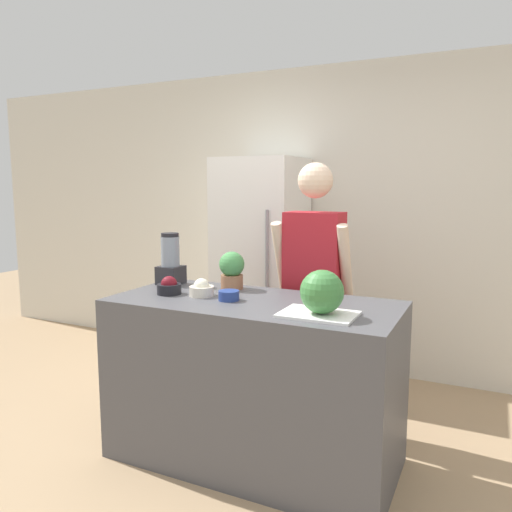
# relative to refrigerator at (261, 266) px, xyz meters

# --- Properties ---
(ground_plane) EXTENTS (14.00, 14.00, 0.00)m
(ground_plane) POSITION_rel_refrigerator_xyz_m (0.58, -1.72, -0.91)
(ground_plane) COLOR tan
(wall_back) EXTENTS (8.00, 0.06, 2.60)m
(wall_back) POSITION_rel_refrigerator_xyz_m (0.58, 0.36, 0.39)
(wall_back) COLOR silver
(wall_back) RESTS_ON ground_plane
(counter_island) EXTENTS (1.63, 0.75, 0.95)m
(counter_island) POSITION_rel_refrigerator_xyz_m (0.58, -1.34, -0.44)
(counter_island) COLOR #4C4C51
(counter_island) RESTS_ON ground_plane
(refrigerator) EXTENTS (0.67, 0.65, 1.83)m
(refrigerator) POSITION_rel_refrigerator_xyz_m (0.00, 0.00, 0.00)
(refrigerator) COLOR white
(refrigerator) RESTS_ON ground_plane
(person) EXTENTS (0.51, 0.27, 1.74)m
(person) POSITION_rel_refrigerator_xyz_m (0.74, -0.77, -0.00)
(person) COLOR gray
(person) RESTS_ON ground_plane
(cutting_board) EXTENTS (0.38, 0.27, 0.01)m
(cutting_board) POSITION_rel_refrigerator_xyz_m (1.02, -1.50, 0.05)
(cutting_board) COLOR white
(cutting_board) RESTS_ON counter_island
(watermelon) EXTENTS (0.22, 0.22, 0.22)m
(watermelon) POSITION_rel_refrigerator_xyz_m (1.03, -1.50, 0.16)
(watermelon) COLOR #3D7F3D
(watermelon) RESTS_ON cutting_board
(bowl_cherries) EXTENTS (0.14, 0.14, 0.11)m
(bowl_cherries) POSITION_rel_refrigerator_xyz_m (0.05, -1.40, 0.08)
(bowl_cherries) COLOR black
(bowl_cherries) RESTS_ON counter_island
(bowl_cream) EXTENTS (0.14, 0.14, 0.11)m
(bowl_cream) POSITION_rel_refrigerator_xyz_m (0.25, -1.37, 0.08)
(bowl_cream) COLOR beige
(bowl_cream) RESTS_ON counter_island
(bowl_small_blue) EXTENTS (0.12, 0.12, 0.06)m
(bowl_small_blue) POSITION_rel_refrigerator_xyz_m (0.45, -1.40, 0.07)
(bowl_small_blue) COLOR navy
(bowl_small_blue) RESTS_ON counter_island
(blender) EXTENTS (0.15, 0.15, 0.34)m
(blender) POSITION_rel_refrigerator_xyz_m (-0.12, -1.14, 0.19)
(blender) COLOR #28282D
(blender) RESTS_ON counter_island
(potted_plant) EXTENTS (0.16, 0.16, 0.24)m
(potted_plant) POSITION_rel_refrigerator_xyz_m (0.31, -1.10, 0.16)
(potted_plant) COLOR #996647
(potted_plant) RESTS_ON counter_island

